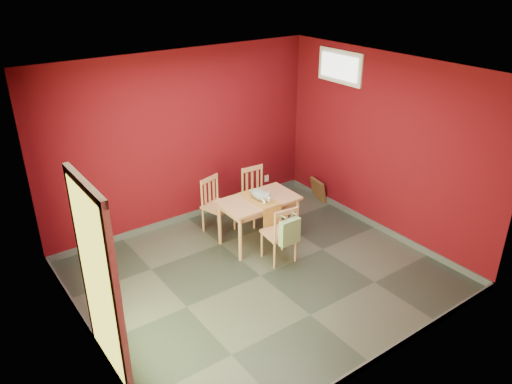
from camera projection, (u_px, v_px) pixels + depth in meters
ground at (261, 276)px, 6.68m from camera, size 4.50×4.50×0.00m
room_shell at (261, 272)px, 6.66m from camera, size 4.50×4.50×4.50m
doorway at (97, 277)px, 4.73m from camera, size 0.06×1.01×2.13m
window at (340, 67)px, 7.59m from camera, size 0.05×0.90×0.50m
outlet_plate at (267, 178)px, 8.86m from camera, size 0.08×0.02×0.12m
dining_table at (259, 204)px, 7.23m from camera, size 1.14×0.67×0.71m
table_runner at (263, 205)px, 7.13m from camera, size 0.33×0.66×0.33m
chair_far_left at (216, 204)px, 7.63m from camera, size 0.50×0.50×0.86m
chair_far_right at (257, 194)px, 7.91m from camera, size 0.45×0.45×0.89m
chair_near at (281, 233)px, 6.84m from camera, size 0.44×0.44×0.86m
tote_bag at (290, 232)px, 6.63m from camera, size 0.30×0.18×0.43m
cat at (260, 193)px, 7.15m from camera, size 0.28×0.43×0.20m
picture_frame at (318, 190)px, 8.70m from camera, size 0.18×0.39×0.37m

